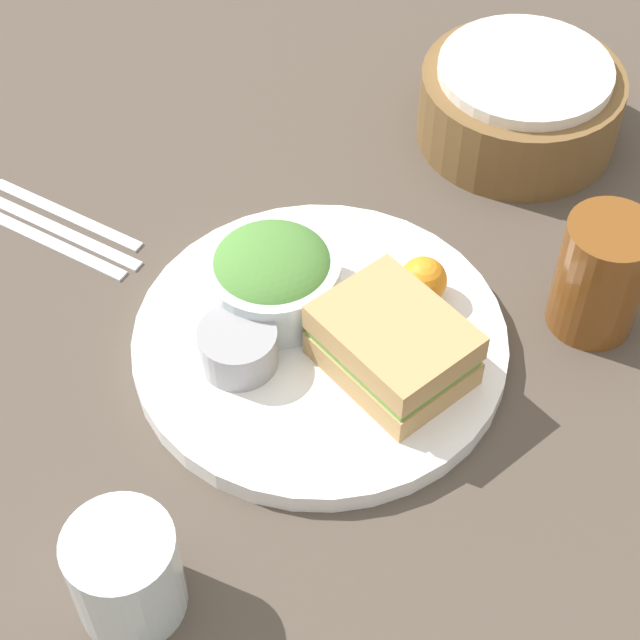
# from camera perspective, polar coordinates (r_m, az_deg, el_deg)

# --- Properties ---
(ground_plane) EXTENTS (4.00, 4.00, 0.00)m
(ground_plane) POSITION_cam_1_polar(r_m,az_deg,el_deg) (0.90, 0.00, -1.60)
(ground_plane) COLOR #4C4238
(plate) EXTENTS (0.31, 0.31, 0.02)m
(plate) POSITION_cam_1_polar(r_m,az_deg,el_deg) (0.89, 0.00, -1.22)
(plate) COLOR white
(plate) RESTS_ON ground_plane
(sandwich) EXTENTS (0.14, 0.12, 0.06)m
(sandwich) POSITION_cam_1_polar(r_m,az_deg,el_deg) (0.85, 4.00, -1.25)
(sandwich) COLOR tan
(sandwich) RESTS_ON plate
(salad_bowl) EXTENTS (0.11, 0.11, 0.06)m
(salad_bowl) POSITION_cam_1_polar(r_m,az_deg,el_deg) (0.89, -2.55, 2.43)
(salad_bowl) COLOR silver
(salad_bowl) RESTS_ON plate
(dressing_cup) EXTENTS (0.06, 0.06, 0.04)m
(dressing_cup) POSITION_cam_1_polar(r_m,az_deg,el_deg) (0.86, -4.40, -1.45)
(dressing_cup) COLOR #99999E
(dressing_cup) RESTS_ON plate
(orange_wedge) EXTENTS (0.04, 0.04, 0.04)m
(orange_wedge) POSITION_cam_1_polar(r_m,az_deg,el_deg) (0.90, 5.51, 2.11)
(orange_wedge) COLOR orange
(orange_wedge) RESTS_ON plate
(drink_glass) EXTENTS (0.07, 0.07, 0.11)m
(drink_glass) POSITION_cam_1_polar(r_m,az_deg,el_deg) (0.91, 14.75, 2.31)
(drink_glass) COLOR brown
(drink_glass) RESTS_ON ground_plane
(bread_basket) EXTENTS (0.20, 0.20, 0.09)m
(bread_basket) POSITION_cam_1_polar(r_m,az_deg,el_deg) (1.08, 10.61, 11.32)
(bread_basket) COLOR brown
(bread_basket) RESTS_ON ground_plane
(fork) EXTENTS (0.19, 0.01, 0.01)m
(fork) POSITION_cam_1_polar(r_m,az_deg,el_deg) (1.02, -14.65, 4.29)
(fork) COLOR silver
(fork) RESTS_ON ground_plane
(knife) EXTENTS (0.20, 0.01, 0.01)m
(knife) POSITION_cam_1_polar(r_m,az_deg,el_deg) (1.03, -14.02, 4.92)
(knife) COLOR silver
(knife) RESTS_ON ground_plane
(spoon) EXTENTS (0.17, 0.01, 0.01)m
(spoon) POSITION_cam_1_polar(r_m,az_deg,el_deg) (1.03, -13.39, 5.54)
(spoon) COLOR silver
(spoon) RESTS_ON ground_plane
(water_glass) EXTENTS (0.08, 0.08, 0.09)m
(water_glass) POSITION_cam_1_polar(r_m,az_deg,el_deg) (0.75, -10.16, -13.22)
(water_glass) COLOR silver
(water_glass) RESTS_ON ground_plane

